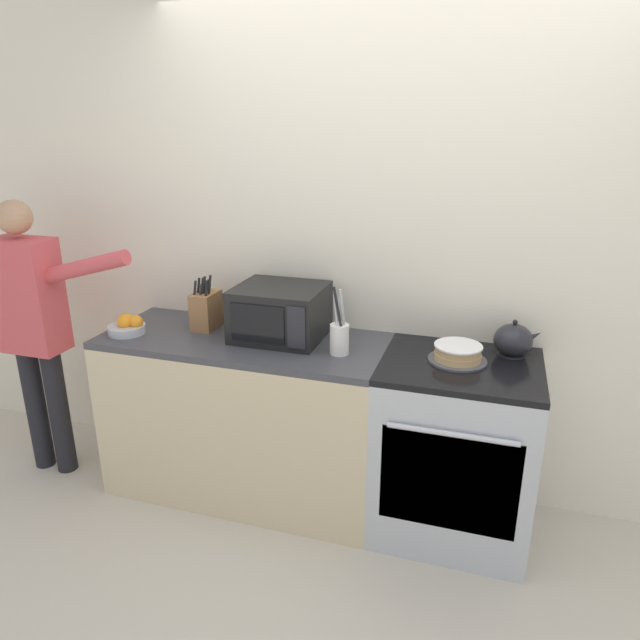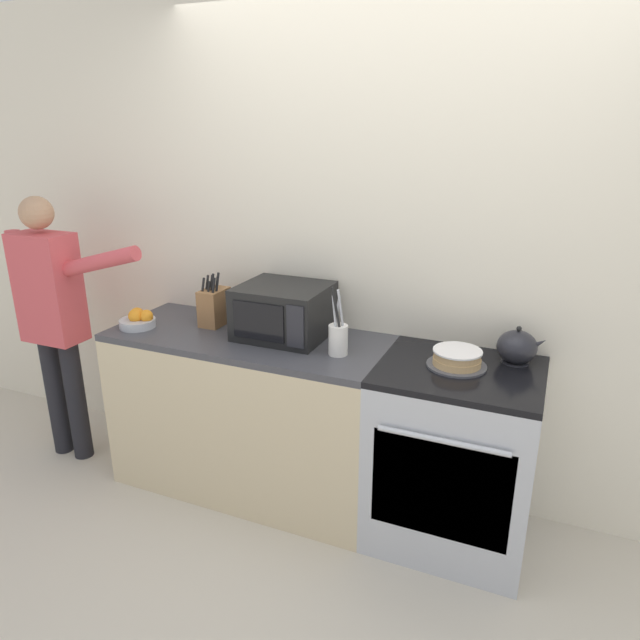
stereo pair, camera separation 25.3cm
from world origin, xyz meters
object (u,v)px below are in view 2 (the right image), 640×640
at_px(microwave, 284,311).
at_px(person_baker, 53,310).
at_px(tea_kettle, 517,347).
at_px(knife_block, 214,306).
at_px(fruit_bowl, 138,319).
at_px(utensil_crock, 338,338).
at_px(layer_cake, 457,359).
at_px(stove_range, 453,455).

distance_m(microwave, person_baker, 1.37).
bearing_deg(tea_kettle, microwave, -175.02).
bearing_deg(knife_block, fruit_bowl, -150.63).
bearing_deg(fruit_bowl, utensil_crock, 3.08).
distance_m(layer_cake, person_baker, 2.25).
bearing_deg(microwave, fruit_bowl, -166.18).
xyz_separation_m(fruit_bowl, person_baker, (-0.57, -0.05, -0.00)).
bearing_deg(layer_cake, person_baker, -175.29).
bearing_deg(fruit_bowl, microwave, 13.82).
height_order(knife_block, fruit_bowl, knife_block).
bearing_deg(tea_kettle, knife_block, -176.66).
xyz_separation_m(stove_range, person_baker, (-2.26, -0.16, 0.49)).
bearing_deg(microwave, layer_cake, -3.48).
relative_size(fruit_bowl, microwave, 0.43).
bearing_deg(utensil_crock, stove_range, 5.55).
bearing_deg(person_baker, knife_block, 20.81).
bearing_deg(tea_kettle, utensil_crock, -163.67).
bearing_deg(fruit_bowl, layer_cake, 4.70).
relative_size(layer_cake, person_baker, 0.17).
bearing_deg(fruit_bowl, person_baker, -175.27).
relative_size(microwave, person_baker, 0.28).
relative_size(tea_kettle, microwave, 0.50).
height_order(layer_cake, utensil_crock, utensil_crock).
xyz_separation_m(utensil_crock, fruit_bowl, (-1.13, -0.06, -0.04)).
distance_m(knife_block, microwave, 0.43).
bearing_deg(tea_kettle, layer_cake, -147.58).
relative_size(tea_kettle, knife_block, 0.75).
distance_m(utensil_crock, microwave, 0.38).
relative_size(stove_range, microwave, 2.02).
distance_m(layer_cake, fruit_bowl, 1.68).
relative_size(knife_block, fruit_bowl, 1.54).
distance_m(tea_kettle, knife_block, 1.56).
height_order(stove_range, person_baker, person_baker).
height_order(stove_range, layer_cake, layer_cake).
height_order(stove_range, knife_block, knife_block).
relative_size(stove_range, utensil_crock, 2.66).
distance_m(knife_block, person_baker, 0.95).
xyz_separation_m(stove_range, fruit_bowl, (-1.69, -0.12, 0.49)).
xyz_separation_m(tea_kettle, utensil_crock, (-0.79, -0.23, 0.01)).
bearing_deg(person_baker, fruit_bowl, 10.54).
bearing_deg(knife_block, microwave, -1.08).
distance_m(tea_kettle, microwave, 1.14).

